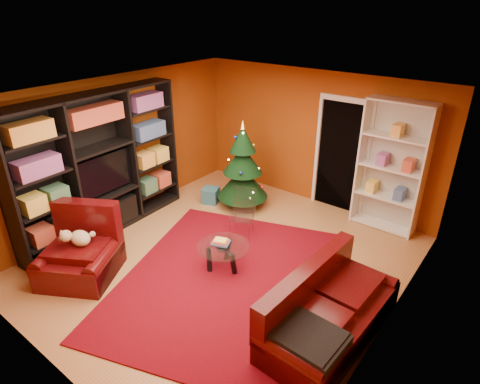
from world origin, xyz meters
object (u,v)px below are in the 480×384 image
Objects in this scene: gift_box_teal at (211,195)px; white_bookshelf at (391,168)px; dog at (80,238)px; acrylic_chair at (242,216)px; rug at (232,281)px; christmas_tree at (243,166)px; gift_box_red at (255,191)px; sofa at (332,307)px; armchair at (78,252)px; coffee_table at (223,257)px; media_unit at (100,166)px.

white_bookshelf reaches higher than gift_box_teal.
dog reaches higher than gift_box_teal.
gift_box_teal is 1.45m from acrylic_chair.
dog is (-1.85, -1.20, 0.62)m from rug.
acrylic_chair is (-0.66, 1.08, 0.38)m from rug.
gift_box_red is (-0.06, 0.52, -0.74)m from christmas_tree.
christmas_tree is at bearing -83.38° from gift_box_red.
christmas_tree is 2.67m from white_bookshelf.
sofa is at bearing -2.00° from rug.
rug is 2.88m from gift_box_red.
rug is at bearing 3.12° from dog.
christmas_tree reaches higher than gift_box_red.
gift_box_teal is (-1.94, 1.71, 0.14)m from rug.
armchair is at bearing -145.84° from rug.
christmas_tree is 1.62× the size of armchair.
gift_box_teal is 3.95m from sofa.
coffee_table is (-1.46, -2.75, -0.94)m from white_bookshelf.
acrylic_chair is at bearing -62.56° from gift_box_red.
acrylic_chair reaches higher than coffee_table.
white_bookshelf is at bearing 21.26° from gift_box_teal.
white_bookshelf is 3.04× the size of acrylic_chair.
acrylic_chair is (-0.35, 0.92, 0.18)m from coffee_table.
sofa reaches higher than acrylic_chair.
dog is 0.20× the size of sofa.
gift_box_red is 0.10× the size of white_bookshelf.
white_bookshelf is (1.15, 2.91, 1.14)m from rug.
christmas_tree is 2.20× the size of coffee_table.
dog is at bearing 45.00° from armchair.
media_unit is at bearing -140.41° from white_bookshelf.
gift_box_teal is 2.99m from armchair.
media_unit reaches higher than rug.
acrylic_chair reaches higher than dog.
christmas_tree is 0.96m from gift_box_teal.
gift_box_red is at bearing 119.19° from rug.
white_bookshelf is at bearing 24.09° from dog.
acrylic_chair is (1.21, 2.35, -0.04)m from armchair.
armchair is at bearing -124.80° from white_bookshelf.
media_unit reaches higher than sofa.
acrylic_chair is (0.74, -1.43, 0.28)m from gift_box_red.
sofa is at bearing -35.01° from christmas_tree.
dog is (0.86, -1.03, -0.58)m from media_unit.
coffee_table is (-1.89, 0.22, -0.22)m from sofa.
coffee_table is 1.00m from acrylic_chair.
gift_box_teal reaches higher than rug.
gift_box_red is at bearing 53.15° from armchair.
sofa is (2.99, -2.57, 0.32)m from gift_box_red.
dog is (-0.45, -3.71, 0.52)m from gift_box_red.
gift_box_teal is 0.13× the size of white_bookshelf.
christmas_tree is 7.78× the size of gift_box_red.
dog is at bearing -140.01° from acrylic_chair.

